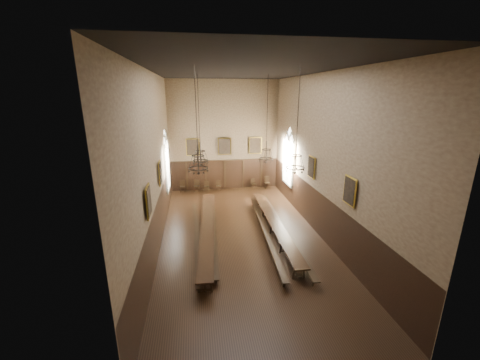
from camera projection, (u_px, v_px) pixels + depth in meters
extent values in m
cube|color=black|center=(241.00, 236.00, 16.93)|extent=(9.00, 18.00, 0.02)
cube|color=black|center=(242.00, 70.00, 14.37)|extent=(9.00, 18.00, 0.02)
cube|color=#836E50|center=(224.00, 136.00, 24.19)|extent=(9.00, 0.02, 9.00)
cube|color=#836E50|center=(300.00, 240.00, 7.11)|extent=(9.00, 0.02, 9.00)
cube|color=#836E50|center=(154.00, 163.00, 14.99)|extent=(0.02, 18.00, 9.00)
cube|color=#836E50|center=(322.00, 157.00, 16.31)|extent=(0.02, 18.00, 9.00)
cube|color=black|center=(207.00, 226.00, 16.45)|extent=(1.44, 10.50, 0.07)
cube|color=black|center=(275.00, 222.00, 17.06)|extent=(0.90, 9.81, 0.07)
cube|color=black|center=(197.00, 234.00, 16.26)|extent=(0.39, 9.64, 0.05)
cube|color=black|center=(214.00, 232.00, 16.60)|extent=(0.73, 9.02, 0.05)
cube|color=black|center=(265.00, 229.00, 16.86)|extent=(0.93, 10.17, 0.05)
cube|color=black|center=(283.00, 227.00, 17.03)|extent=(0.59, 10.47, 0.05)
cube|color=black|center=(183.00, 187.00, 24.41)|extent=(0.43, 0.43, 0.05)
cube|color=black|center=(183.00, 183.00, 24.51)|extent=(0.43, 0.05, 0.51)
cube|color=black|center=(197.00, 186.00, 24.53)|extent=(0.50, 0.50, 0.05)
cube|color=black|center=(196.00, 183.00, 24.63)|extent=(0.44, 0.11, 0.52)
cube|color=black|center=(207.00, 186.00, 24.62)|extent=(0.42, 0.42, 0.05)
cube|color=black|center=(206.00, 183.00, 24.71)|extent=(0.38, 0.07, 0.46)
cube|color=black|center=(219.00, 186.00, 24.80)|extent=(0.40, 0.40, 0.05)
cube|color=black|center=(218.00, 183.00, 24.89)|extent=(0.38, 0.06, 0.45)
cube|color=black|center=(254.00, 184.00, 25.29)|extent=(0.48, 0.48, 0.05)
cube|color=black|center=(253.00, 181.00, 25.38)|extent=(0.38, 0.15, 0.45)
cube|color=black|center=(267.00, 183.00, 25.34)|extent=(0.47, 0.47, 0.05)
cube|color=black|center=(267.00, 179.00, 25.45)|extent=(0.46, 0.06, 0.54)
cylinder|color=black|center=(199.00, 109.00, 17.04)|extent=(0.03, 0.03, 3.89)
torus|color=black|center=(201.00, 161.00, 17.92)|extent=(0.94, 0.94, 0.06)
torus|color=black|center=(200.00, 151.00, 17.75)|extent=(0.60, 0.60, 0.04)
cylinder|color=black|center=(200.00, 153.00, 17.78)|extent=(0.07, 0.07, 1.33)
cylinder|color=black|center=(267.00, 109.00, 17.97)|extent=(0.03, 0.03, 3.99)
torus|color=black|center=(266.00, 159.00, 18.85)|extent=(0.91, 0.91, 0.05)
torus|color=black|center=(266.00, 150.00, 18.69)|extent=(0.58, 0.58, 0.04)
cylinder|color=black|center=(266.00, 151.00, 18.72)|extent=(0.06, 0.06, 1.28)
cylinder|color=black|center=(196.00, 106.00, 11.98)|extent=(0.03, 0.03, 3.15)
torus|color=black|center=(198.00, 168.00, 12.73)|extent=(0.85, 0.85, 0.05)
torus|color=black|center=(198.00, 156.00, 12.57)|extent=(0.54, 0.54, 0.04)
cylinder|color=black|center=(198.00, 158.00, 12.60)|extent=(0.06, 0.06, 1.21)
cylinder|color=black|center=(298.00, 106.00, 12.45)|extent=(0.03, 0.03, 3.24)
torus|color=black|center=(295.00, 168.00, 13.21)|extent=(0.86, 0.86, 0.05)
torus|color=black|center=(296.00, 156.00, 13.05)|extent=(0.54, 0.54, 0.04)
cylinder|color=black|center=(296.00, 158.00, 13.08)|extent=(0.06, 0.06, 1.21)
cube|color=#AB8C29|center=(193.00, 147.00, 23.91)|extent=(1.10, 0.12, 1.40)
cube|color=black|center=(193.00, 147.00, 23.91)|extent=(0.98, 0.02, 1.28)
cube|color=#AB8C29|center=(225.00, 146.00, 24.29)|extent=(1.10, 0.12, 1.40)
cube|color=black|center=(225.00, 146.00, 24.29)|extent=(0.98, 0.02, 1.28)
cube|color=#AB8C29|center=(255.00, 145.00, 24.67)|extent=(1.10, 0.12, 1.40)
cube|color=black|center=(255.00, 145.00, 24.67)|extent=(0.98, 0.02, 1.28)
cube|color=#AB8C29|center=(160.00, 173.00, 16.18)|extent=(0.12, 1.00, 1.30)
cube|color=black|center=(160.00, 173.00, 16.18)|extent=(0.02, 0.88, 1.18)
cube|color=#AB8C29|center=(148.00, 201.00, 11.92)|extent=(0.12, 1.00, 1.30)
cube|color=black|center=(148.00, 201.00, 11.92)|extent=(0.02, 0.88, 1.18)
cube|color=#AB8C29|center=(311.00, 167.00, 17.46)|extent=(0.12, 1.00, 1.30)
cube|color=black|center=(311.00, 167.00, 17.46)|extent=(0.02, 0.88, 1.18)
cube|color=#AB8C29|center=(350.00, 191.00, 13.20)|extent=(0.12, 1.00, 1.30)
cube|color=black|center=(350.00, 191.00, 13.20)|extent=(0.02, 0.88, 1.18)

